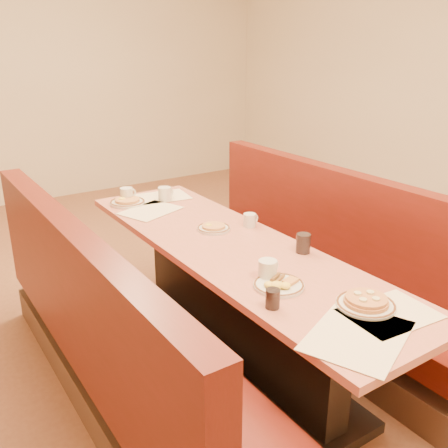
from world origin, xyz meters
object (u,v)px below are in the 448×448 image
eggs_plate (279,285)px  soda_tumbler_mid (303,243)px  soda_tumbler_near (273,299)px  diner_table (232,304)px  booth_right (322,275)px  coffee_mug_b (268,269)px  coffee_mug_a (250,220)px  coffee_mug_c (165,194)px  coffee_mug_d (127,194)px  booth_left (115,345)px  pancake_plate (366,303)px

eggs_plate → soda_tumbler_mid: bearing=33.5°
soda_tumbler_near → diner_table: bearing=69.2°
diner_table → soda_tumbler_mid: soda_tumbler_mid is taller
booth_right → coffee_mug_b: (-0.83, -0.44, 0.44)m
coffee_mug_a → coffee_mug_c: size_ratio=0.84×
booth_right → coffee_mug_d: bearing=129.0°
diner_table → coffee_mug_b: 0.62m
coffee_mug_c → coffee_mug_d: bearing=130.5°
booth_right → booth_left: bearing=180.0°
diner_table → booth_left: booth_left is taller
pancake_plate → coffee_mug_a: size_ratio=2.33×
coffee_mug_a → diner_table: bearing=-150.2°
booth_left → soda_tumbler_mid: 1.13m
pancake_plate → coffee_mug_c: (-0.01, 1.85, 0.03)m
booth_left → soda_tumbler_mid: (0.99, -0.30, 0.44)m
diner_table → eggs_plate: eggs_plate is taller
coffee_mug_d → soda_tumbler_mid: bearing=-85.7°
eggs_plate → coffee_mug_d: 1.65m
diner_table → booth_right: (0.73, 0.00, -0.01)m
diner_table → coffee_mug_c: coffee_mug_c is taller
eggs_plate → soda_tumbler_near: soda_tumbler_near is taller
booth_left → coffee_mug_c: bearing=49.9°
coffee_mug_b → soda_tumbler_near: 0.28m
eggs_plate → coffee_mug_a: coffee_mug_a is taller
booth_left → coffee_mug_a: bearing=10.7°
booth_left → soda_tumbler_mid: booth_left is taller
pancake_plate → coffee_mug_b: (-0.18, 0.45, 0.03)m
pancake_plate → soda_tumbler_mid: size_ratio=2.38×
booth_left → eggs_plate: (0.62, -0.54, 0.40)m
booth_right → coffee_mug_a: 0.67m
pancake_plate → soda_tumbler_mid: 0.62m
coffee_mug_c → soda_tumbler_near: size_ratio=1.50×
coffee_mug_c → soda_tumbler_near: 1.66m
coffee_mug_a → coffee_mug_b: (-0.36, -0.63, 0.01)m
booth_right → pancake_plate: booth_right is taller
coffee_mug_c → coffee_mug_d: size_ratio=1.02×
coffee_mug_a → coffee_mug_d: bearing=108.9°
coffee_mug_a → soda_tumbler_mid: 0.49m
pancake_plate → coffee_mug_d: bearing=96.9°
eggs_plate → pancake_plate: bearing=-60.9°
booth_right → coffee_mug_b: bearing=-151.9°
diner_table → eggs_plate: bearing=-101.6°
soda_tumbler_mid → soda_tumbler_near: bearing=-143.9°
coffee_mug_d → coffee_mug_a: bearing=-77.6°
pancake_plate → soda_tumbler_near: bearing=147.1°
coffee_mug_a → soda_tumbler_mid: (-0.00, -0.49, 0.01)m
soda_tumbler_near → booth_left: bearing=125.3°
diner_table → soda_tumbler_near: (-0.26, -0.67, 0.42)m
booth_right → soda_tumbler_mid: (-0.47, -0.30, 0.44)m
booth_right → pancake_plate: bearing=-126.0°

